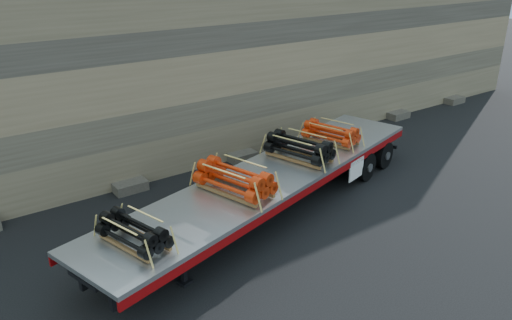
{
  "coord_description": "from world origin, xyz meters",
  "views": [
    {
      "loc": [
        -8.93,
        -11.41,
        8.06
      ],
      "look_at": [
        0.04,
        1.01,
        1.73
      ],
      "focal_mm": 35.0,
      "sensor_mm": 36.0,
      "label": 1
    }
  ],
  "objects_px": {
    "bundle_midfront": "(235,180)",
    "bundle_midrear": "(299,148)",
    "trailer": "(272,192)",
    "bundle_rear": "(331,134)",
    "bundle_front": "(134,233)"
  },
  "relations": [
    {
      "from": "bundle_midrear",
      "to": "bundle_rear",
      "type": "xyz_separation_m",
      "value": [
        2.05,
        0.56,
        -0.04
      ]
    },
    {
      "from": "bundle_front",
      "to": "bundle_rear",
      "type": "xyz_separation_m",
      "value": [
        8.95,
        2.44,
        0.02
      ]
    },
    {
      "from": "bundle_front",
      "to": "bundle_rear",
      "type": "relative_size",
      "value": 0.94
    },
    {
      "from": "bundle_midfront",
      "to": "bundle_midrear",
      "type": "distance_m",
      "value": 3.41
    },
    {
      "from": "bundle_midrear",
      "to": "bundle_rear",
      "type": "bearing_deg",
      "value": 0.0
    },
    {
      "from": "trailer",
      "to": "bundle_midfront",
      "type": "xyz_separation_m",
      "value": [
        -1.8,
        -0.49,
        1.13
      ]
    },
    {
      "from": "bundle_midfront",
      "to": "bundle_rear",
      "type": "height_order",
      "value": "bundle_midfront"
    },
    {
      "from": "bundle_midfront",
      "to": "bundle_midrear",
      "type": "bearing_deg",
      "value": 0.0
    },
    {
      "from": "bundle_rear",
      "to": "bundle_front",
      "type": "bearing_deg",
      "value": 180.0
    },
    {
      "from": "trailer",
      "to": "bundle_rear",
      "type": "height_order",
      "value": "bundle_rear"
    },
    {
      "from": "bundle_rear",
      "to": "bundle_midfront",
      "type": "bearing_deg",
      "value": -180.0
    },
    {
      "from": "bundle_front",
      "to": "bundle_midfront",
      "type": "height_order",
      "value": "bundle_midfront"
    },
    {
      "from": "bundle_midfront",
      "to": "bundle_front",
      "type": "bearing_deg",
      "value": 180.0
    },
    {
      "from": "trailer",
      "to": "bundle_midfront",
      "type": "relative_size",
      "value": 6.06
    },
    {
      "from": "bundle_midfront",
      "to": "bundle_midrear",
      "type": "relative_size",
      "value": 1.04
    }
  ]
}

